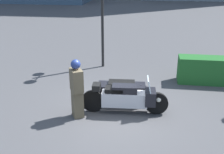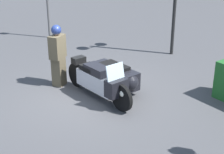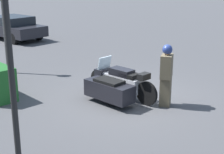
% 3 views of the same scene
% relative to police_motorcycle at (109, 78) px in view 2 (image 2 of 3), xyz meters
% --- Properties ---
extents(ground_plane, '(160.00, 160.00, 0.00)m').
position_rel_police_motorcycle_xyz_m(ground_plane, '(-0.30, -0.37, -0.48)').
color(ground_plane, '#424244').
extents(police_motorcycle, '(2.68, 1.26, 1.18)m').
position_rel_police_motorcycle_xyz_m(police_motorcycle, '(0.00, 0.00, 0.00)').
color(police_motorcycle, black).
rests_on(police_motorcycle, ground).
extents(officer_rider, '(0.51, 0.58, 1.81)m').
position_rel_police_motorcycle_xyz_m(officer_rider, '(-1.38, -0.79, 0.48)').
color(officer_rider, brown).
rests_on(officer_rider, ground).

